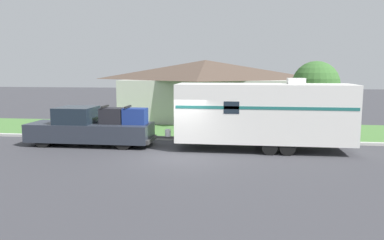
{
  "coord_description": "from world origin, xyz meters",
  "views": [
    {
      "loc": [
        2.82,
        -16.23,
        3.9
      ],
      "look_at": [
        0.42,
        1.91,
        1.4
      ],
      "focal_mm": 35.0,
      "sensor_mm": 36.0,
      "label": 1
    }
  ],
  "objects": [
    {
      "name": "travel_trailer",
      "position": [
        3.88,
        1.91,
        1.82
      ],
      "size": [
        9.47,
        2.49,
        3.48
      ],
      "color": "black",
      "rests_on": "ground_plane"
    },
    {
      "name": "house_across_street",
      "position": [
        -0.0,
        13.17,
        2.38
      ],
      "size": [
        12.81,
        8.57,
        4.6
      ],
      "color": "#B2B2A8",
      "rests_on": "ground_plane"
    },
    {
      "name": "pickup_truck",
      "position": [
        -4.81,
        1.91,
        0.9
      ],
      "size": [
        6.43,
        2.02,
        2.06
      ],
      "color": "black",
      "rests_on": "ground_plane"
    },
    {
      "name": "mailbox",
      "position": [
        5.12,
        4.68,
        1.06
      ],
      "size": [
        0.48,
        0.2,
        1.38
      ],
      "color": "brown",
      "rests_on": "ground_plane"
    },
    {
      "name": "ground_plane",
      "position": [
        0.0,
        0.0,
        0.0
      ],
      "size": [
        120.0,
        120.0,
        0.0
      ],
      "primitive_type": "plane",
      "color": "#38383D"
    },
    {
      "name": "curb_strip",
      "position": [
        0.0,
        3.75,
        0.07
      ],
      "size": [
        80.0,
        0.3,
        0.14
      ],
      "color": "#ADADA8",
      "rests_on": "ground_plane"
    },
    {
      "name": "tree_in_yard",
      "position": [
        6.98,
        5.72,
        3.02
      ],
      "size": [
        2.65,
        2.65,
        4.35
      ],
      "color": "brown",
      "rests_on": "ground_plane"
    },
    {
      "name": "lawn_strip",
      "position": [
        0.0,
        7.4,
        0.01
      ],
      "size": [
        80.0,
        7.0,
        0.03
      ],
      "color": "#477538",
      "rests_on": "ground_plane"
    }
  ]
}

